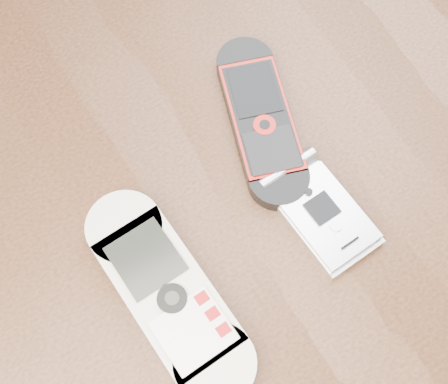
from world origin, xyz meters
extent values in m
plane|color=#472B19|center=(0.00, 0.00, 0.00)|extent=(4.00, 4.00, 0.00)
cube|color=black|center=(0.00, 0.00, 0.73)|extent=(1.20, 0.80, 0.03)
cube|color=silver|center=(-0.07, -0.05, 0.76)|extent=(0.07, 0.19, 0.02)
cube|color=black|center=(0.07, 0.04, 0.76)|extent=(0.10, 0.17, 0.02)
cube|color=silver|center=(0.06, -0.06, 0.76)|extent=(0.06, 0.11, 0.02)
camera|label=1|loc=(-0.10, -0.16, 1.22)|focal=50.00mm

